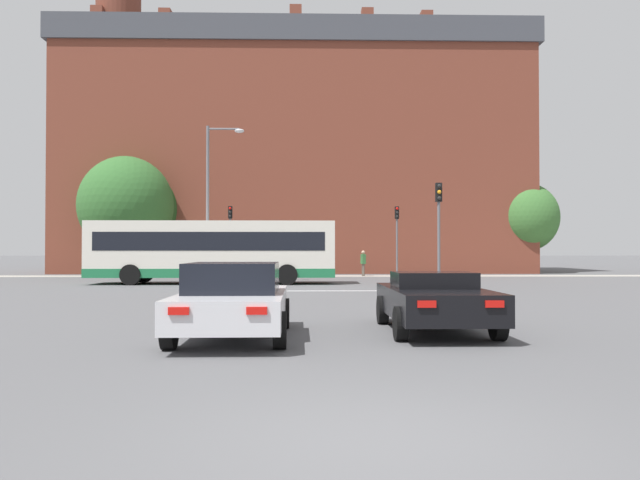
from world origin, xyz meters
name	(u,v)px	position (x,y,z in m)	size (l,w,h in m)	color
ground_plane	(378,443)	(0.00, 0.00, 0.00)	(400.00, 400.00, 0.00)	#545456
stop_line_strip	(321,291)	(0.00, 20.26, 0.00)	(7.88, 0.30, 0.01)	silver
far_pavement	(315,276)	(0.00, 35.24, 0.01)	(68.75, 2.50, 0.01)	#A09B91
brick_civic_building	(294,152)	(-1.56, 43.77, 9.47)	(35.67, 10.67, 24.94)	brown
car_saloon_left	(234,299)	(-2.00, 6.51, 0.73)	(2.10, 4.62, 1.43)	silver
car_roadster_right	(434,300)	(2.02, 7.36, 0.64)	(2.03, 4.36, 1.22)	black
bus_crossing_lead	(213,250)	(-5.25, 25.92, 1.67)	(12.14, 2.77, 3.11)	silver
traffic_light_far_left	(230,229)	(-5.48, 34.90, 3.03)	(0.26, 0.31, 4.53)	slate
traffic_light_far_right	(397,230)	(5.27, 34.51, 3.01)	(0.26, 0.31, 4.50)	slate
traffic_light_near_right	(439,218)	(5.02, 20.77, 3.02)	(0.26, 0.31, 4.53)	slate
street_lamp_junction	(213,189)	(-5.42, 27.11, 4.89)	(1.98, 0.36, 8.17)	slate
pedestrian_waiting	(363,261)	(3.14, 35.05, 0.97)	(0.32, 0.44, 1.67)	brown
tree_by_building	(526,217)	(15.68, 40.19, 4.12)	(4.79, 4.79, 6.64)	#4C3823
tree_kerbside	(141,210)	(-12.29, 38.97, 4.54)	(5.31, 5.31, 7.33)	#4C3823
tree_distant	(126,205)	(-12.86, 37.33, 4.75)	(6.38, 6.38, 8.10)	#4C3823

